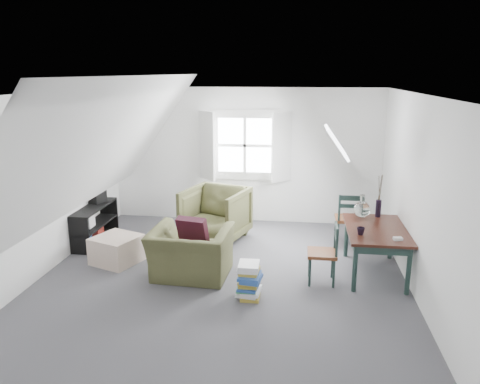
# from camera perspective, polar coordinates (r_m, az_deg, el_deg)

# --- Properties ---
(floor) EXTENTS (5.50, 5.50, 0.00)m
(floor) POSITION_cam_1_polar(r_m,az_deg,el_deg) (6.48, -2.33, -10.82)
(floor) COLOR #4B4A4F
(floor) RESTS_ON ground
(ceiling) EXTENTS (5.50, 5.50, 0.00)m
(ceiling) POSITION_cam_1_polar(r_m,az_deg,el_deg) (5.87, -2.58, 11.84)
(ceiling) COLOR white
(ceiling) RESTS_ON wall_back
(wall_back) EXTENTS (5.00, 0.00, 5.00)m
(wall_back) POSITION_cam_1_polar(r_m,az_deg,el_deg) (8.72, 0.63, 4.43)
(wall_back) COLOR white
(wall_back) RESTS_ON ground
(wall_front) EXTENTS (5.00, 0.00, 5.00)m
(wall_front) POSITION_cam_1_polar(r_m,az_deg,el_deg) (3.53, -10.18, -11.22)
(wall_front) COLOR white
(wall_front) RESTS_ON ground
(wall_left) EXTENTS (0.00, 5.50, 5.50)m
(wall_left) POSITION_cam_1_polar(r_m,az_deg,el_deg) (6.93, -23.29, 0.61)
(wall_left) COLOR white
(wall_left) RESTS_ON ground
(wall_right) EXTENTS (0.00, 5.50, 5.50)m
(wall_right) POSITION_cam_1_polar(r_m,az_deg,el_deg) (6.15, 21.16, -0.81)
(wall_right) COLOR white
(wall_right) RESTS_ON ground
(slope_left) EXTENTS (3.19, 5.50, 4.48)m
(slope_left) POSITION_cam_1_polar(r_m,az_deg,el_deg) (6.39, -16.37, 4.95)
(slope_left) COLOR white
(slope_left) RESTS_ON wall_left
(slope_right) EXTENTS (3.19, 5.50, 4.48)m
(slope_right) POSITION_cam_1_polar(r_m,az_deg,el_deg) (5.88, 12.59, 4.41)
(slope_right) COLOR white
(slope_right) RESTS_ON wall_right
(dormer_window) EXTENTS (1.71, 0.35, 1.30)m
(dormer_window) POSITION_cam_1_polar(r_m,az_deg,el_deg) (8.61, 0.57, 5.66)
(dormer_window) COLOR white
(dormer_window) RESTS_ON wall_back
(skylight) EXTENTS (0.35, 0.75, 0.47)m
(skylight) POSITION_cam_1_polar(r_m,az_deg,el_deg) (7.17, 11.70, 5.96)
(skylight) COLOR white
(skylight) RESTS_ON slope_right
(armchair_near) EXTENTS (1.11, 0.99, 0.69)m
(armchair_near) POSITION_cam_1_polar(r_m,az_deg,el_deg) (6.66, -5.93, -10.17)
(armchair_near) COLOR #454728
(armchair_near) RESTS_ON floor
(armchair_far) EXTENTS (1.20, 1.22, 0.90)m
(armchair_far) POSITION_cam_1_polar(r_m,az_deg,el_deg) (8.02, -2.98, -5.75)
(armchair_far) COLOR #454728
(armchair_far) RESTS_ON floor
(throw_pillow) EXTENTS (0.46, 0.32, 0.44)m
(throw_pillow) POSITION_cam_1_polar(r_m,az_deg,el_deg) (6.57, -5.77, -4.79)
(throw_pillow) COLOR #390F1D
(throw_pillow) RESTS_ON armchair_near
(ottoman) EXTENTS (0.78, 0.78, 0.40)m
(ottoman) POSITION_cam_1_polar(r_m,az_deg,el_deg) (7.24, -14.78, -6.79)
(ottoman) COLOR #C7AE9A
(ottoman) RESTS_ON floor
(dining_table) EXTENTS (0.81, 1.35, 0.67)m
(dining_table) POSITION_cam_1_polar(r_m,az_deg,el_deg) (6.76, 16.24, -4.96)
(dining_table) COLOR black
(dining_table) RESTS_ON floor
(demijohn) EXTENTS (0.24, 0.24, 0.34)m
(demijohn) POSITION_cam_1_polar(r_m,az_deg,el_deg) (7.10, 14.64, -2.00)
(demijohn) COLOR silver
(demijohn) RESTS_ON dining_table
(vase_twigs) EXTENTS (0.08, 0.09, 0.64)m
(vase_twigs) POSITION_cam_1_polar(r_m,az_deg,el_deg) (7.23, 16.51, -1.82)
(vase_twigs) COLOR black
(vase_twigs) RESTS_ON dining_table
(cup) EXTENTS (0.14, 0.14, 0.10)m
(cup) POSITION_cam_1_polar(r_m,az_deg,el_deg) (6.42, 14.47, -5.05)
(cup) COLOR black
(cup) RESTS_ON dining_table
(paper_box) EXTENTS (0.12, 0.09, 0.04)m
(paper_box) POSITION_cam_1_polar(r_m,az_deg,el_deg) (6.35, 18.69, -5.42)
(paper_box) COLOR white
(paper_box) RESTS_ON dining_table
(dining_chair_far) EXTENTS (0.42, 0.42, 0.89)m
(dining_chair_far) POSITION_cam_1_polar(r_m,az_deg,el_deg) (7.77, 13.10, -3.16)
(dining_chair_far) COLOR brown
(dining_chair_far) RESTS_ON floor
(dining_chair_near) EXTENTS (0.39, 0.39, 0.82)m
(dining_chair_near) POSITION_cam_1_polar(r_m,az_deg,el_deg) (6.39, 10.27, -7.26)
(dining_chair_near) COLOR brown
(dining_chair_near) RESTS_ON floor
(media_shelf) EXTENTS (0.40, 1.20, 0.61)m
(media_shelf) POSITION_cam_1_polar(r_m,az_deg,el_deg) (8.16, -17.60, -4.02)
(media_shelf) COLOR black
(media_shelf) RESTS_ON floor
(electronics_box) EXTENTS (0.26, 0.31, 0.21)m
(electronics_box) POSITION_cam_1_polar(r_m,az_deg,el_deg) (8.29, -16.99, -0.60)
(electronics_box) COLOR black
(electronics_box) RESTS_ON media_shelf
(magazine_stack) EXTENTS (0.33, 0.40, 0.45)m
(magazine_stack) POSITION_cam_1_polar(r_m,az_deg,el_deg) (5.97, 1.14, -10.75)
(magazine_stack) COLOR #B29933
(magazine_stack) RESTS_ON floor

